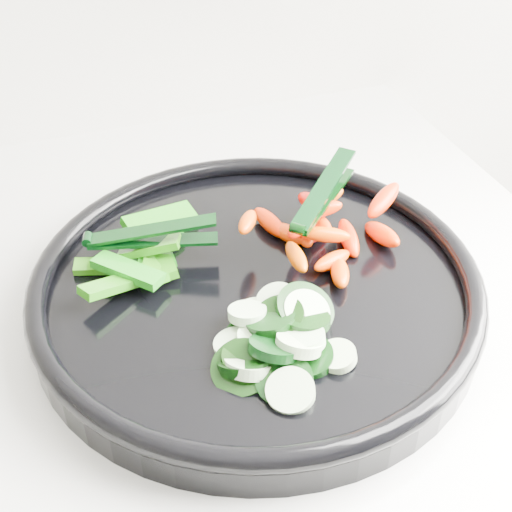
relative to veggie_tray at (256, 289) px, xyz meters
name	(u,v)px	position (x,y,z in m)	size (l,w,h in m)	color
veggie_tray	(256,289)	(0.00, 0.00, 0.00)	(0.49, 0.49, 0.04)	black
cucumber_pile	(272,343)	(-0.01, -0.08, 0.01)	(0.12, 0.12, 0.04)	black
carrot_pile	(322,228)	(0.07, 0.03, 0.02)	(0.17, 0.13, 0.05)	red
pepper_pile	(144,255)	(-0.08, 0.06, 0.01)	(0.12, 0.12, 0.04)	#1C6B0A
tong_carrot	(322,196)	(0.07, 0.04, 0.05)	(0.09, 0.09, 0.02)	black
tong_pepper	(148,236)	(-0.07, 0.06, 0.03)	(0.11, 0.05, 0.02)	black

